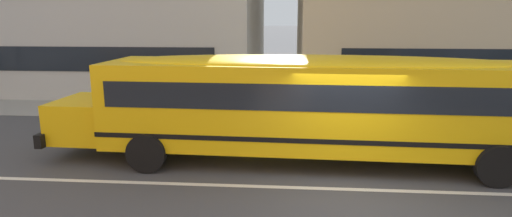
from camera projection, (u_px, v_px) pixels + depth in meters
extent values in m
plane|color=#424244|center=(347.00, 189.00, 9.06)|extent=(400.00, 400.00, 0.00)
cube|color=gray|center=(321.00, 112.00, 16.44)|extent=(120.00, 3.00, 0.01)
cube|color=silver|center=(347.00, 189.00, 9.06)|extent=(110.00, 0.16, 0.01)
cube|color=yellow|center=(314.00, 104.00, 10.49)|extent=(10.76, 2.75, 2.14)
cube|color=yellow|center=(90.00, 118.00, 11.27)|extent=(1.62, 2.09, 1.07)
cube|color=black|center=(64.00, 130.00, 11.43)|extent=(0.27, 2.43, 0.35)
cube|color=black|center=(314.00, 89.00, 10.41)|extent=(10.12, 2.78, 0.62)
cube|color=black|center=(313.00, 128.00, 10.63)|extent=(10.78, 2.79, 0.12)
ellipsoid|color=yellow|center=(315.00, 62.00, 10.26)|extent=(10.33, 2.55, 0.35)
cylinder|color=red|center=(197.00, 95.00, 12.23)|extent=(0.44, 0.44, 0.03)
cylinder|color=black|center=(147.00, 153.00, 9.98)|extent=(0.98, 0.30, 0.97)
cylinder|color=black|center=(176.00, 127.00, 12.34)|extent=(0.98, 0.30, 0.97)
cylinder|color=black|center=(498.00, 166.00, 9.11)|extent=(0.98, 0.30, 0.97)
cylinder|color=black|center=(457.00, 136.00, 11.47)|extent=(0.98, 0.30, 0.97)
cube|color=black|center=(52.00, 59.00, 18.40)|extent=(14.85, 0.04, 1.10)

